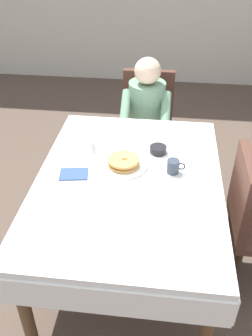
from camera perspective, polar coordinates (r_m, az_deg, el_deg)
The scene contains 13 objects.
ground_plane at distance 2.70m, azimuth 0.34°, elevation -14.23°, with size 14.00×14.00×0.00m, color brown.
dining_table_main at distance 2.24m, azimuth 0.40°, elevation -3.46°, with size 1.12×1.52×0.74m.
chair_diner at distance 3.28m, azimuth 3.26°, elevation 7.74°, with size 0.44×0.45×0.93m.
diner_person at distance 3.08m, azimuth 3.14°, elevation 8.67°, with size 0.40×0.43×1.12m.
plate_breakfast at distance 2.28m, azimuth -0.25°, elevation 0.38°, with size 0.28×0.28×0.02m, color white.
breakfast_stack at distance 2.26m, azimuth -0.35°, elevation 1.02°, with size 0.20×0.20×0.06m.
cup_coffee at distance 2.23m, azimuth 7.36°, elevation 0.25°, with size 0.11×0.08×0.08m.
bowl_butter at distance 2.41m, azimuth 5.00°, elevation 2.88°, with size 0.11×0.11×0.04m, color black.
syrup_pitcher at distance 2.42m, azimuth -5.25°, elevation 3.33°, with size 0.08×0.08×0.07m.
fork_left_of_plate at distance 2.29m, azimuth -5.03°, elevation 0.31°, with size 0.18×0.01×0.01m, color silver.
knife_right_of_plate at distance 2.26m, azimuth 4.49°, elevation -0.35°, with size 0.20×0.01×0.01m, color silver.
spoon_near_edge at distance 2.04m, azimuth -2.35°, elevation -4.65°, with size 0.15×0.01×0.01m, color silver.
napkin_folded at distance 2.23m, azimuth -8.11°, elevation -0.99°, with size 0.17×0.12×0.01m, color #334C7F.
Camera 1 is at (0.19, -1.73, 2.07)m, focal length 39.29 mm.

